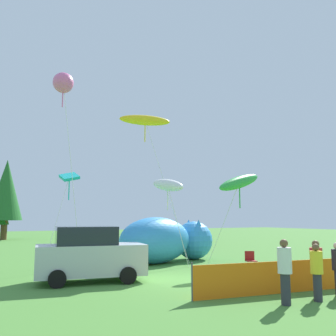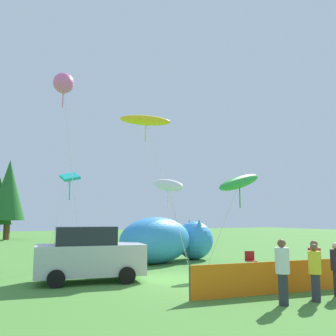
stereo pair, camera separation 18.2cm
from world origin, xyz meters
name	(u,v)px [view 1 (the left image)]	position (x,y,z in m)	size (l,w,h in m)	color
ground_plane	(177,280)	(0.00, 0.00, 0.00)	(120.00, 120.00, 0.00)	#477F33
parked_car	(90,255)	(-3.27, 1.08, 1.03)	(4.34, 2.55, 2.11)	#B7BCC1
folding_chair	(250,259)	(4.15, 0.42, 0.55)	(0.63, 0.63, 0.90)	maroon
inflatable_cat	(166,241)	(2.29, 5.25, 1.14)	(6.54, 3.69, 2.48)	#338CD8
safety_fence	(282,277)	(1.71, -4.00, 0.52)	(6.51, 0.87, 1.13)	orange
spectator_in_yellow_shirt	(317,266)	(2.07, -5.10, 0.96)	(0.38, 0.38, 1.75)	#2D2D38
spectator_in_black_shirt	(317,270)	(1.73, -5.39, 0.91)	(0.37, 0.37, 1.68)	#2D2D38
spectator_in_red_shirt	(285,269)	(0.55, -5.28, 1.00)	(0.40, 0.40, 1.84)	#2D2D38
kite_teal_diamond	(69,178)	(-2.64, 7.50, 4.64)	(2.11, 2.40, 5.06)	silver
kite_white_ghost	(168,185)	(1.53, 3.65, 4.12)	(1.42, 2.68, 4.66)	silver
kite_green_fish	(239,182)	(4.42, 1.42, 4.21)	(3.22, 2.50, 4.95)	silver
kite_yellow_hero	(145,121)	(1.42, 6.27, 8.15)	(3.40, 2.54, 8.49)	silver
kite_pink_octopus	(63,83)	(-3.56, 5.60, 9.36)	(1.73, 1.06, 9.92)	silver
horizon_tree_northeast	(6,190)	(-3.77, 32.49, 5.54)	(3.78, 3.78, 9.02)	brown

